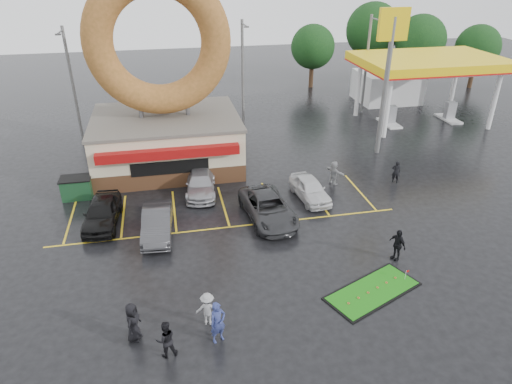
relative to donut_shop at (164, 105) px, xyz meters
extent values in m
plane|color=black|center=(3.00, -12.97, -4.46)|extent=(120.00, 120.00, 0.00)
cube|color=#472B19|center=(0.00, 0.03, -3.86)|extent=(10.00, 8.00, 1.20)
cube|color=beige|center=(0.00, 0.03, -2.11)|extent=(10.00, 8.00, 2.30)
cube|color=#59544C|center=(0.00, 0.03, -0.86)|extent=(10.20, 8.20, 0.20)
cube|color=maroon|center=(0.00, -4.27, -1.86)|extent=(9.00, 0.60, 0.60)
cylinder|color=slate|center=(-1.60, 0.03, -0.16)|extent=(0.30, 0.30, 1.20)
cylinder|color=slate|center=(1.60, 0.03, -0.16)|extent=(0.30, 0.30, 1.20)
torus|color=brown|center=(0.00, 0.03, 4.24)|extent=(9.60, 2.00, 9.60)
cylinder|color=silver|center=(18.00, 2.03, -1.96)|extent=(0.40, 0.40, 5.00)
cylinder|color=silver|center=(28.00, 2.03, -1.96)|extent=(0.40, 0.40, 5.00)
cylinder|color=silver|center=(18.00, 8.03, -1.96)|extent=(0.40, 0.40, 5.00)
cylinder|color=silver|center=(28.00, 8.03, -1.96)|extent=(0.40, 0.40, 5.00)
cube|color=silver|center=(23.00, 5.03, 0.79)|extent=(12.00, 8.00, 0.50)
cube|color=yellow|center=(23.00, 5.03, 1.09)|extent=(12.30, 8.30, 0.70)
cube|color=#99999E|center=(20.00, 5.03, -3.56)|extent=(0.90, 0.60, 1.60)
cube|color=#99999E|center=(26.00, 5.03, -3.56)|extent=(0.90, 0.60, 1.60)
cube|color=silver|center=(23.00, 12.03, -2.96)|extent=(6.00, 5.00, 3.00)
cylinder|color=slate|center=(16.00, -0.97, 0.54)|extent=(0.36, 0.36, 10.00)
cube|color=yellow|center=(16.00, -0.97, 5.04)|extent=(2.20, 0.30, 2.20)
cylinder|color=slate|center=(-7.00, 7.03, 0.04)|extent=(0.24, 0.24, 9.00)
cylinder|color=slate|center=(-7.00, 6.03, 4.24)|extent=(0.12, 2.00, 0.12)
cube|color=slate|center=(-7.00, 5.03, 4.19)|extent=(0.40, 0.18, 0.12)
cylinder|color=slate|center=(7.00, 8.03, 0.04)|extent=(0.24, 0.24, 9.00)
cylinder|color=slate|center=(7.00, 7.03, 4.24)|extent=(0.12, 2.00, 0.12)
cube|color=slate|center=(7.00, 6.03, 4.19)|extent=(0.40, 0.18, 0.12)
cylinder|color=slate|center=(19.00, 9.03, 0.04)|extent=(0.24, 0.24, 9.00)
cylinder|color=slate|center=(19.00, 8.03, 4.24)|extent=(0.12, 2.00, 0.12)
cube|color=slate|center=(19.00, 7.03, 4.19)|extent=(0.40, 0.18, 0.12)
cylinder|color=#332114|center=(29.00, 17.03, -3.02)|extent=(0.50, 0.50, 2.88)
sphere|color=black|center=(29.00, 17.03, 0.74)|extent=(5.60, 5.60, 5.60)
cylinder|color=#332114|center=(35.00, 15.03, -3.20)|extent=(0.50, 0.50, 2.52)
sphere|color=black|center=(35.00, 15.03, 0.09)|extent=(4.90, 4.90, 4.90)
cylinder|color=#332114|center=(25.00, 21.03, -2.84)|extent=(0.50, 0.50, 3.24)
sphere|color=black|center=(25.00, 21.03, 1.39)|extent=(6.30, 6.30, 6.30)
cylinder|color=#332114|center=(17.00, 19.03, -3.20)|extent=(0.50, 0.50, 2.52)
sphere|color=black|center=(17.00, 19.03, 0.09)|extent=(4.90, 4.90, 4.90)
imported|color=black|center=(-4.04, -7.72, -3.70)|extent=(2.19, 4.62, 1.52)
imported|color=#333336|center=(-0.99, -9.47, -3.74)|extent=(1.81, 4.47, 1.44)
imported|color=#98979C|center=(1.83, -4.97, -3.80)|extent=(2.31, 4.72, 1.32)
imported|color=#313134|center=(5.33, -9.12, -3.74)|extent=(2.90, 5.45, 1.46)
imported|color=silver|center=(8.50, -7.20, -3.78)|extent=(2.00, 4.14, 1.36)
imported|color=navy|center=(1.25, -17.94, -3.53)|extent=(0.81, 0.69, 1.87)
imported|color=black|center=(-0.79, -18.30, -3.66)|extent=(0.87, 0.73, 1.61)
imported|color=gray|center=(0.96, -16.91, -3.70)|extent=(1.10, 0.77, 1.54)
imported|color=black|center=(-2.03, -17.17, -3.59)|extent=(0.83, 1.00, 1.74)
imported|color=black|center=(10.80, -14.28, -3.61)|extent=(0.73, 1.08, 1.71)
imported|color=#949496|center=(10.70, -5.53, -3.65)|extent=(1.11, 1.57, 1.64)
imported|color=black|center=(14.89, -6.14, -3.69)|extent=(0.67, 0.57, 1.56)
cube|color=#1B4727|center=(-5.90, -4.05, -3.81)|extent=(1.80, 1.20, 1.30)
cube|color=black|center=(8.59, -16.44, -4.44)|extent=(4.99, 3.63, 0.05)
cube|color=#1B7012|center=(8.59, -16.44, -4.41)|extent=(4.72, 3.36, 0.03)
cylinder|color=silver|center=(10.43, -15.98, -4.15)|extent=(0.02, 0.02, 0.52)
cube|color=red|center=(10.50, -15.98, -3.94)|extent=(0.14, 0.01, 0.10)
camera|label=1|loc=(-0.02, -31.46, 9.33)|focal=32.00mm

